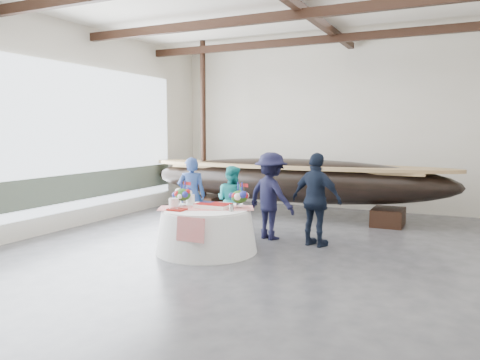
% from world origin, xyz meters
% --- Properties ---
extents(floor, '(10.00, 12.00, 0.01)m').
position_xyz_m(floor, '(0.00, 0.00, 0.00)').
color(floor, '#3D3D42').
rests_on(floor, ground).
extents(wall_back, '(10.00, 0.02, 4.50)m').
position_xyz_m(wall_back, '(0.00, 6.00, 2.25)').
color(wall_back, silver).
rests_on(wall_back, ground).
extents(wall_left, '(0.02, 12.00, 4.50)m').
position_xyz_m(wall_left, '(-5.00, 0.00, 2.25)').
color(wall_left, silver).
rests_on(wall_left, ground).
extents(pavilion_structure, '(9.80, 11.76, 4.50)m').
position_xyz_m(pavilion_structure, '(0.00, 0.72, 4.00)').
color(pavilion_structure, black).
rests_on(pavilion_structure, ground).
extents(open_bay, '(0.03, 7.00, 3.20)m').
position_xyz_m(open_bay, '(-4.95, 1.00, 1.83)').
color(open_bay, silver).
rests_on(open_bay, ground).
extents(longboat_display, '(7.82, 1.56, 1.47)m').
position_xyz_m(longboat_display, '(-1.02, 4.08, 0.94)').
color(longboat_display, black).
rests_on(longboat_display, ground).
extents(banquet_table, '(1.82, 1.82, 0.78)m').
position_xyz_m(banquet_table, '(-1.29, 0.32, 0.39)').
color(banquet_table, white).
rests_on(banquet_table, ground).
extents(tabletop_items, '(1.75, 1.24, 0.40)m').
position_xyz_m(tabletop_items, '(-1.33, 0.45, 0.93)').
color(tabletop_items, red).
rests_on(tabletop_items, banquet_table).
extents(guest_woman_blue, '(0.70, 0.61, 1.61)m').
position_xyz_m(guest_woman_blue, '(-2.29, 1.46, 0.80)').
color(guest_woman_blue, navy).
rests_on(guest_woman_blue, ground).
extents(guest_woman_teal, '(0.76, 0.63, 1.44)m').
position_xyz_m(guest_woman_teal, '(-1.49, 1.75, 0.72)').
color(guest_woman_teal, teal).
rests_on(guest_woman_teal, ground).
extents(guest_man_left, '(1.27, 1.01, 1.73)m').
position_xyz_m(guest_man_left, '(-0.61, 1.72, 0.86)').
color(guest_man_left, black).
rests_on(guest_man_left, ground).
extents(guest_man_right, '(1.10, 0.69, 1.75)m').
position_xyz_m(guest_man_right, '(0.38, 1.53, 0.88)').
color(guest_man_right, black).
rests_on(guest_man_right, ground).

